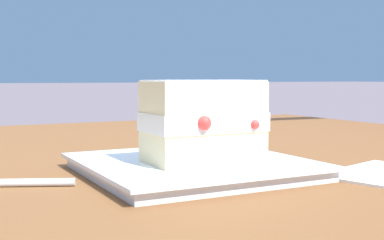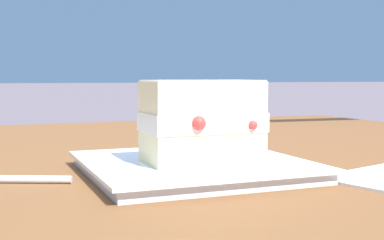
% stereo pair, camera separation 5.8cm
% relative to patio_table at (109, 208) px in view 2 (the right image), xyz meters
% --- Properties ---
extents(patio_table, '(1.47, 1.01, 0.70)m').
position_rel_patio_table_xyz_m(patio_table, '(0.00, 0.00, 0.00)').
color(patio_table, brown).
rests_on(patio_table, ground).
extents(dessert_plate, '(0.24, 0.24, 0.02)m').
position_rel_patio_table_xyz_m(dessert_plate, '(0.05, -0.21, 0.09)').
color(dessert_plate, white).
rests_on(dessert_plate, patio_table).
extents(cake_slice, '(0.13, 0.09, 0.09)m').
position_rel_patio_table_xyz_m(cake_slice, '(0.05, -0.22, 0.14)').
color(cake_slice, beige).
rests_on(cake_slice, dessert_plate).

